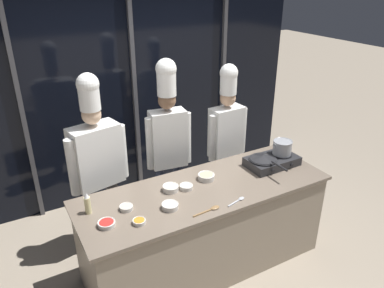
# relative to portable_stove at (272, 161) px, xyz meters

# --- Properties ---
(ground_plane) EXTENTS (24.00, 24.00, 0.00)m
(ground_plane) POSITION_rel_portable_stove_xyz_m (-0.83, -0.05, -0.94)
(ground_plane) COLOR gray
(window_wall_back) EXTENTS (4.57, 0.09, 2.70)m
(window_wall_back) POSITION_rel_portable_stove_xyz_m (-0.83, 1.68, 0.41)
(window_wall_back) COLOR black
(window_wall_back) RESTS_ON ground_plane
(demo_counter) EXTENTS (2.38, 0.84, 0.89)m
(demo_counter) POSITION_rel_portable_stove_xyz_m (-0.83, -0.05, -0.49)
(demo_counter) COLOR gray
(demo_counter) RESTS_ON ground_plane
(portable_stove) EXTENTS (0.53, 0.32, 0.10)m
(portable_stove) POSITION_rel_portable_stove_xyz_m (0.00, 0.00, 0.00)
(portable_stove) COLOR #28282B
(portable_stove) RESTS_ON demo_counter
(frying_pan) EXTENTS (0.28, 0.49, 0.05)m
(frying_pan) POSITION_rel_portable_stove_xyz_m (-0.12, -0.00, 0.08)
(frying_pan) COLOR #232326
(frying_pan) RESTS_ON portable_stove
(stock_pot) EXTENTS (0.22, 0.20, 0.15)m
(stock_pot) POSITION_rel_portable_stove_xyz_m (0.12, 0.00, 0.13)
(stock_pot) COLOR #93969B
(stock_pot) RESTS_ON portable_stove
(squeeze_bottle_oil) EXTENTS (0.05, 0.05, 0.19)m
(squeeze_bottle_oil) POSITION_rel_portable_stove_xyz_m (-1.87, 0.09, 0.04)
(squeeze_bottle_oil) COLOR beige
(squeeze_bottle_oil) RESTS_ON demo_counter
(prep_bowl_chicken) EXTENTS (0.12, 0.12, 0.04)m
(prep_bowl_chicken) POSITION_rel_portable_stove_xyz_m (-1.58, -0.01, -0.03)
(prep_bowl_chicken) COLOR silver
(prep_bowl_chicken) RESTS_ON demo_counter
(prep_bowl_bell_pepper) EXTENTS (0.14, 0.14, 0.04)m
(prep_bowl_bell_pepper) POSITION_rel_portable_stove_xyz_m (-1.80, -0.15, -0.03)
(prep_bowl_bell_pepper) COLOR silver
(prep_bowl_bell_pepper) RESTS_ON demo_counter
(prep_bowl_carrots) EXTENTS (0.11, 0.11, 0.03)m
(prep_bowl_carrots) POSITION_rel_portable_stove_xyz_m (-1.56, -0.24, -0.03)
(prep_bowl_carrots) COLOR silver
(prep_bowl_carrots) RESTS_ON demo_counter
(prep_bowl_ginger) EXTENTS (0.16, 0.16, 0.05)m
(prep_bowl_ginger) POSITION_rel_portable_stove_xyz_m (-0.74, 0.09, -0.02)
(prep_bowl_ginger) COLOR silver
(prep_bowl_ginger) RESTS_ON demo_counter
(prep_bowl_noodles) EXTENTS (0.15, 0.15, 0.05)m
(prep_bowl_noodles) POSITION_rel_portable_stove_xyz_m (-1.13, 0.07, -0.02)
(prep_bowl_noodles) COLOR silver
(prep_bowl_noodles) RESTS_ON demo_counter
(prep_bowl_rice) EXTENTS (0.14, 0.14, 0.05)m
(prep_bowl_rice) POSITION_rel_portable_stove_xyz_m (-1.25, -0.18, -0.02)
(prep_bowl_rice) COLOR silver
(prep_bowl_rice) RESTS_ON demo_counter
(prep_bowl_onion) EXTENTS (0.12, 0.12, 0.04)m
(prep_bowl_onion) POSITION_rel_portable_stove_xyz_m (-0.99, 0.03, -0.03)
(prep_bowl_onion) COLOR silver
(prep_bowl_onion) RESTS_ON demo_counter
(serving_spoon_slotted) EXTENTS (0.21, 0.08, 0.02)m
(serving_spoon_slotted) POSITION_rel_portable_stove_xyz_m (-0.68, -0.37, -0.04)
(serving_spoon_slotted) COLOR #B2B5BA
(serving_spoon_slotted) RESTS_ON demo_counter
(serving_spoon_solid) EXTENTS (0.27, 0.06, 0.02)m
(serving_spoon_solid) POSITION_rel_portable_stove_xyz_m (-0.96, -0.37, -0.04)
(serving_spoon_solid) COLOR olive
(serving_spoon_solid) RESTS_ON demo_counter
(chef_head) EXTENTS (0.61, 0.33, 1.89)m
(chef_head) POSITION_rel_portable_stove_xyz_m (-1.61, 0.72, 0.12)
(chef_head) COLOR #4C4C51
(chef_head) RESTS_ON ground_plane
(chef_sous) EXTENTS (0.50, 0.24, 1.94)m
(chef_sous) POSITION_rel_portable_stove_xyz_m (-0.83, 0.72, 0.21)
(chef_sous) COLOR #2D3856
(chef_sous) RESTS_ON ground_plane
(chef_line) EXTENTS (0.51, 0.22, 1.82)m
(chef_line) POSITION_rel_portable_stove_xyz_m (-0.11, 0.67, 0.12)
(chef_line) COLOR #2D3856
(chef_line) RESTS_ON ground_plane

